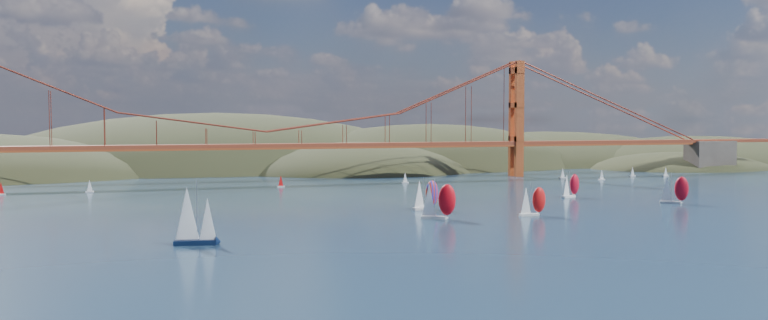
{
  "coord_description": "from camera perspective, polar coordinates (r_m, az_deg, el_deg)",
  "views": [
    {
      "loc": [
        -50.51,
        -141.36,
        27.07
      ],
      "look_at": [
        24.31,
        90.0,
        13.99
      ],
      "focal_mm": 35.0,
      "sensor_mm": 36.0,
      "label": 1
    }
  ],
  "objects": [
    {
      "name": "distant_boat_7",
      "position": [
        381.22,
        20.67,
        -0.83
      ],
      "size": [
        3.0,
        2.0,
        4.7
      ],
      "color": "silver",
      "rests_on": "ground"
    },
    {
      "name": "distant_boat_4",
      "position": [
        356.62,
        13.46,
        -0.97
      ],
      "size": [
        3.0,
        2.0,
        4.7
      ],
      "color": "silver",
      "rests_on": "ground"
    },
    {
      "name": "bridge",
      "position": [
        325.07,
        -9.31,
        3.95
      ],
      "size": [
        552.0,
        12.0,
        55.0
      ],
      "color": "maroon",
      "rests_on": "ground"
    },
    {
      "name": "distant_boat_9",
      "position": [
        303.62,
        -7.87,
        -1.61
      ],
      "size": [
        3.0,
        2.0,
        4.7
      ],
      "color": "silver",
      "rests_on": "ground"
    },
    {
      "name": "racer_0",
      "position": [
        204.48,
        4.1,
        -3.08
      ],
      "size": [
        9.69,
        7.17,
        10.91
      ],
      "rotation": [
        0.0,
        0.0,
        -0.47
      ],
      "color": "silver",
      "rests_on": "ground"
    },
    {
      "name": "distant_boat_6",
      "position": [
        376.11,
        18.41,
        -0.84
      ],
      "size": [
        3.0,
        2.0,
        4.7
      ],
      "color": "silver",
      "rests_on": "ground"
    },
    {
      "name": "racer_1",
      "position": [
        215.17,
        11.22,
        -3.05
      ],
      "size": [
        7.9,
        3.17,
        9.14
      ],
      "rotation": [
        0.0,
        0.0,
        -0.0
      ],
      "color": "silver",
      "rests_on": "ground"
    },
    {
      "name": "racer_rwb",
      "position": [
        225.73,
        3.18,
        -2.62
      ],
      "size": [
        8.84,
        4.58,
        9.93
      ],
      "rotation": [
        0.0,
        0.0,
        0.19
      ],
      "color": "silver",
      "rests_on": "ground"
    },
    {
      "name": "racer_3",
      "position": [
        268.93,
        14.02,
        -1.86
      ],
      "size": [
        8.21,
        5.14,
        9.18
      ],
      "rotation": [
        0.0,
        0.0,
        0.32
      ],
      "color": "white",
      "rests_on": "ground"
    },
    {
      "name": "ground",
      "position": [
        152.53,
        1.73,
        -7.15
      ],
      "size": [
        1200.0,
        1200.0,
        0.0
      ],
      "primitive_type": "plane",
      "color": "black",
      "rests_on": "ground"
    },
    {
      "name": "racer_2",
      "position": [
        259.32,
        21.21,
        -2.08
      ],
      "size": [
        8.59,
        7.4,
        9.97
      ],
      "rotation": [
        0.0,
        0.0,
        -0.63
      ],
      "color": "silver",
      "rests_on": "ground"
    },
    {
      "name": "headlands",
      "position": [
        432.17,
        -5.09,
        -2.18
      ],
      "size": [
        725.0,
        225.0,
        96.0
      ],
      "color": "black",
      "rests_on": "ground"
    },
    {
      "name": "distant_boat_8",
      "position": [
        319.5,
        1.63,
        -1.35
      ],
      "size": [
        3.0,
        2.0,
        4.7
      ],
      "color": "silver",
      "rests_on": "ground"
    },
    {
      "name": "distant_boat_3",
      "position": [
        300.15,
        -21.52,
        -1.85
      ],
      "size": [
        3.0,
        2.0,
        4.7
      ],
      "color": "silver",
      "rests_on": "ground"
    },
    {
      "name": "distant_boat_2",
      "position": [
        302.6,
        -27.16,
        -1.94
      ],
      "size": [
        3.0,
        2.0,
        4.7
      ],
      "color": "silver",
      "rests_on": "ground"
    },
    {
      "name": "sloop_navy",
      "position": [
        167.3,
        -14.33,
        -4.18
      ],
      "size": [
        9.36,
        5.77,
        14.06
      ],
      "rotation": [
        0.0,
        0.0,
        -0.16
      ],
      "color": "black",
      "rests_on": "ground"
    },
    {
      "name": "distant_boat_5",
      "position": [
        350.46,
        16.26,
        -1.08
      ],
      "size": [
        3.0,
        2.0,
        4.7
      ],
      "color": "silver",
      "rests_on": "ground"
    }
  ]
}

